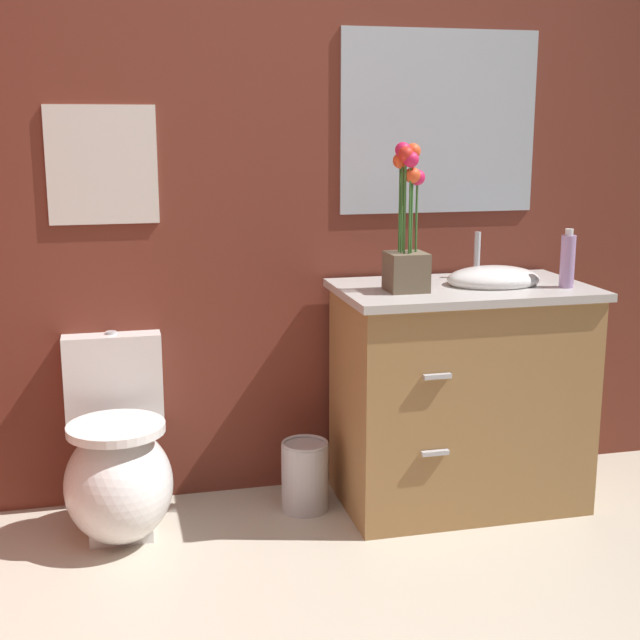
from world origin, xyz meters
TOP-DOWN VIEW (x-y plane):
  - wall_back at (0.20, 1.64)m, footprint 4.28×0.05m
  - toilet at (-0.68, 1.34)m, footprint 0.38×0.59m
  - vanity_cabinet at (0.61, 1.31)m, footprint 0.94×0.56m
  - flower_vase at (0.36, 1.27)m, footprint 0.14×0.14m
  - soap_bottle at (0.96, 1.19)m, footprint 0.05×0.05m
  - trash_bin at (0.01, 1.37)m, footprint 0.18×0.18m
  - wall_poster at (-0.68, 1.61)m, footprint 0.39×0.01m
  - wall_mirror at (0.61, 1.61)m, footprint 0.80×0.01m

SIDE VIEW (x-z plane):
  - trash_bin at x=0.01m, z-range 0.00..0.27m
  - toilet at x=-0.68m, z-range -0.10..0.59m
  - vanity_cabinet at x=0.61m, z-range -0.08..0.96m
  - soap_bottle at x=0.96m, z-range 0.85..1.06m
  - flower_vase at x=0.36m, z-range 0.80..1.33m
  - wall_back at x=0.20m, z-range 0.00..2.50m
  - wall_poster at x=-0.68m, z-range 1.09..1.51m
  - wall_mirror at x=0.61m, z-range 1.10..1.80m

